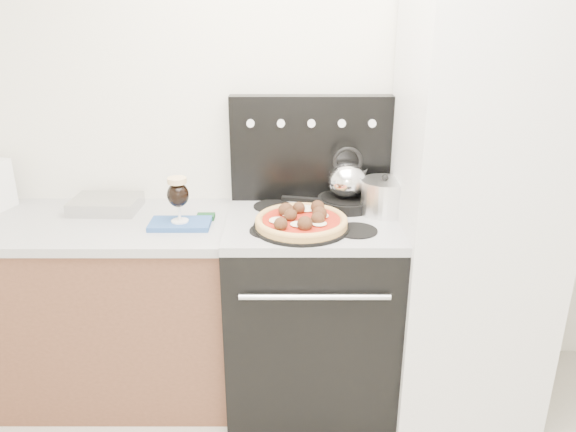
{
  "coord_description": "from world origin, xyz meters",
  "views": [
    {
      "loc": [
        -0.03,
        -1.16,
        1.82
      ],
      "look_at": [
        -0.03,
        1.05,
        0.98
      ],
      "focal_mm": 35.0,
      "sensor_mm": 36.0,
      "label": 1
    }
  ],
  "objects_px": {
    "skillet": "(346,202)",
    "tea_kettle": "(347,177)",
    "pizza_pan": "(301,227)",
    "base_cabinet": "(81,311)",
    "stove_body": "(310,312)",
    "pizza": "(301,219)",
    "oven_mitt": "(180,224)",
    "stock_pot": "(384,198)",
    "fridge": "(471,214)",
    "beer_glass": "(178,200)"
  },
  "relations": [
    {
      "from": "pizza_pan",
      "to": "stock_pot",
      "type": "relative_size",
      "value": 2.0
    },
    {
      "from": "stove_body",
      "to": "beer_glass",
      "type": "relative_size",
      "value": 4.3
    },
    {
      "from": "skillet",
      "to": "stock_pot",
      "type": "height_order",
      "value": "stock_pot"
    },
    {
      "from": "stove_body",
      "to": "pizza_pan",
      "type": "bearing_deg",
      "value": -113.38
    },
    {
      "from": "skillet",
      "to": "tea_kettle",
      "type": "xyz_separation_m",
      "value": [
        0.0,
        0.0,
        0.12
      ]
    },
    {
      "from": "pizza_pan",
      "to": "stove_body",
      "type": "bearing_deg",
      "value": 66.62
    },
    {
      "from": "fridge",
      "to": "pizza_pan",
      "type": "height_order",
      "value": "fridge"
    },
    {
      "from": "oven_mitt",
      "to": "pizza",
      "type": "distance_m",
      "value": 0.54
    },
    {
      "from": "stove_body",
      "to": "tea_kettle",
      "type": "relative_size",
      "value": 4.36
    },
    {
      "from": "pizza",
      "to": "tea_kettle",
      "type": "distance_m",
      "value": 0.36
    },
    {
      "from": "beer_glass",
      "to": "stove_body",
      "type": "bearing_deg",
      "value": 4.58
    },
    {
      "from": "base_cabinet",
      "to": "pizza",
      "type": "bearing_deg",
      "value": -7.68
    },
    {
      "from": "stove_body",
      "to": "pizza",
      "type": "relative_size",
      "value": 2.25
    },
    {
      "from": "pizza_pan",
      "to": "pizza",
      "type": "height_order",
      "value": "pizza"
    },
    {
      "from": "stove_body",
      "to": "skillet",
      "type": "bearing_deg",
      "value": 41.39
    },
    {
      "from": "pizza_pan",
      "to": "pizza",
      "type": "xyz_separation_m",
      "value": [
        0.0,
        0.0,
        0.03
      ]
    },
    {
      "from": "base_cabinet",
      "to": "skillet",
      "type": "xyz_separation_m",
      "value": [
        1.27,
        0.12,
        0.51
      ]
    },
    {
      "from": "oven_mitt",
      "to": "skillet",
      "type": "bearing_deg",
      "value": 14.42
    },
    {
      "from": "pizza_pan",
      "to": "oven_mitt",
      "type": "bearing_deg",
      "value": 172.41
    },
    {
      "from": "tea_kettle",
      "to": "pizza_pan",
      "type": "bearing_deg",
      "value": -146.93
    },
    {
      "from": "oven_mitt",
      "to": "pizza",
      "type": "relative_size",
      "value": 0.68
    },
    {
      "from": "base_cabinet",
      "to": "stove_body",
      "type": "height_order",
      "value": "stove_body"
    },
    {
      "from": "oven_mitt",
      "to": "tea_kettle",
      "type": "relative_size",
      "value": 1.31
    },
    {
      "from": "beer_glass",
      "to": "pizza_pan",
      "type": "height_order",
      "value": "beer_glass"
    },
    {
      "from": "fridge",
      "to": "tea_kettle",
      "type": "bearing_deg",
      "value": 162.36
    },
    {
      "from": "pizza",
      "to": "stock_pot",
      "type": "bearing_deg",
      "value": 25.5
    },
    {
      "from": "pizza_pan",
      "to": "stock_pot",
      "type": "distance_m",
      "value": 0.42
    },
    {
      "from": "base_cabinet",
      "to": "pizza",
      "type": "distance_m",
      "value": 1.19
    },
    {
      "from": "stove_body",
      "to": "pizza_pan",
      "type": "relative_size",
      "value": 2.14
    },
    {
      "from": "fridge",
      "to": "pizza_pan",
      "type": "bearing_deg",
      "value": -173.0
    },
    {
      "from": "pizza",
      "to": "base_cabinet",
      "type": "bearing_deg",
      "value": 172.32
    },
    {
      "from": "oven_mitt",
      "to": "stock_pot",
      "type": "relative_size",
      "value": 1.29
    },
    {
      "from": "stove_body",
      "to": "oven_mitt",
      "type": "height_order",
      "value": "oven_mitt"
    },
    {
      "from": "fridge",
      "to": "beer_glass",
      "type": "bearing_deg",
      "value": -179.04
    },
    {
      "from": "base_cabinet",
      "to": "tea_kettle",
      "type": "distance_m",
      "value": 1.43
    },
    {
      "from": "oven_mitt",
      "to": "beer_glass",
      "type": "height_order",
      "value": "beer_glass"
    },
    {
      "from": "beer_glass",
      "to": "pizza_pan",
      "type": "xyz_separation_m",
      "value": [
        0.53,
        -0.07,
        -0.1
      ]
    },
    {
      "from": "base_cabinet",
      "to": "stock_pot",
      "type": "relative_size",
      "value": 7.08
    },
    {
      "from": "pizza_pan",
      "to": "beer_glass",
      "type": "bearing_deg",
      "value": 172.41
    },
    {
      "from": "pizza",
      "to": "skillet",
      "type": "xyz_separation_m",
      "value": [
        0.22,
        0.26,
        -0.02
      ]
    },
    {
      "from": "fridge",
      "to": "skillet",
      "type": "xyz_separation_m",
      "value": [
        -0.54,
        0.17,
        -0.01
      ]
    },
    {
      "from": "skillet",
      "to": "tea_kettle",
      "type": "height_order",
      "value": "tea_kettle"
    },
    {
      "from": "pizza_pan",
      "to": "skillet",
      "type": "relative_size",
      "value": 1.54
    },
    {
      "from": "oven_mitt",
      "to": "stock_pot",
      "type": "height_order",
      "value": "stock_pot"
    },
    {
      "from": "skillet",
      "to": "tea_kettle",
      "type": "distance_m",
      "value": 0.12
    },
    {
      "from": "fridge",
      "to": "pizza",
      "type": "distance_m",
      "value": 0.76
    },
    {
      "from": "pizza_pan",
      "to": "stock_pot",
      "type": "height_order",
      "value": "stock_pot"
    },
    {
      "from": "skillet",
      "to": "stock_pot",
      "type": "bearing_deg",
      "value": -27.35
    },
    {
      "from": "beer_glass",
      "to": "pizza_pan",
      "type": "bearing_deg",
      "value": -7.59
    },
    {
      "from": "oven_mitt",
      "to": "tea_kettle",
      "type": "xyz_separation_m",
      "value": [
        0.75,
        0.19,
        0.16
      ]
    }
  ]
}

